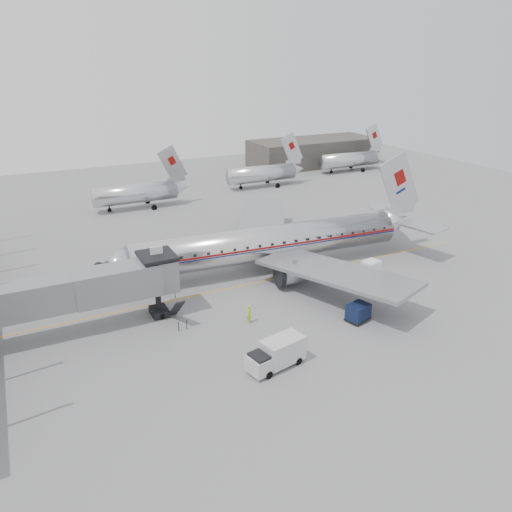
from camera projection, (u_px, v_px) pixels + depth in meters
The scene contains 12 objects.
ground at pixel (258, 310), 50.97m from camera, with size 160.00×160.00×0.00m, color slate.
hangar at pixel (313, 152), 118.35m from camera, with size 30.00×12.00×6.00m, color #3B3835.
apron_line at pixel (258, 282), 57.19m from camera, with size 0.15×60.00×0.01m, color gold.
jet_bridge at pixel (78, 291), 45.53m from camera, with size 21.00×6.20×7.10m.
distant_aircraft_near at pixel (136, 193), 84.05m from camera, with size 16.39×3.20×10.26m.
distant_aircraft_mid at pixel (262, 173), 98.18m from camera, with size 16.39×3.20×10.26m.
distant_aircraft_far at pixel (349, 159), 111.48m from camera, with size 16.39×3.20×10.26m.
airliner at pixel (275, 242), 59.99m from camera, with size 41.58×38.42×13.15m.
service_van at pixel (276, 353), 41.25m from camera, with size 5.41×2.94×2.41m.
baggage_cart_navy at pixel (358, 312), 48.57m from camera, with size 2.63×2.26×1.77m.
baggage_cart_white at pixel (371, 267), 58.94m from camera, with size 2.48×2.08×1.71m.
ramp_worker at pixel (249, 314), 48.25m from camera, with size 0.68×0.45×1.87m, color #B5E61B.
Camera 1 is at (-20.47, -40.35, 24.12)m, focal length 35.00 mm.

